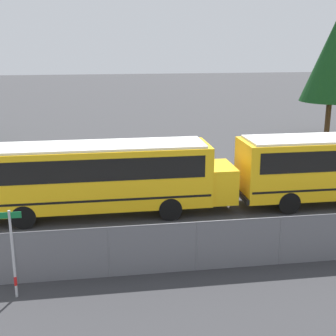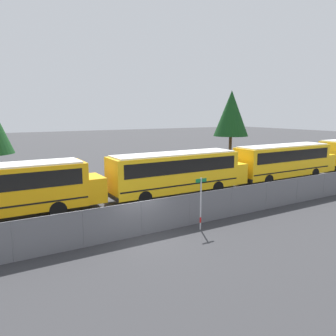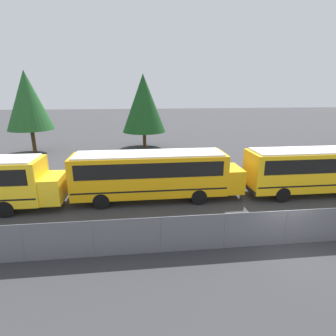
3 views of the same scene
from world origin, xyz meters
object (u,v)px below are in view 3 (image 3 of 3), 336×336
Objects in this scene: school_bus_3 at (321,168)px; tree_0 at (144,103)px; tree_1 at (28,101)px; school_bus_2 at (153,172)px.

school_bus_3 is 1.24× the size of tree_0.
tree_0 is 13.48m from tree_1.
school_bus_3 is 1.21× the size of tree_1.
tree_0 reaches higher than school_bus_2.
tree_1 reaches higher than school_bus_3.
tree_1 is at bearing 130.33° from school_bus_2.
school_bus_2 and school_bus_3 have the same top height.
tree_1 reaches higher than tree_0.
school_bus_2 is 12.03m from school_bus_3.
school_bus_3 is at bearing -1.25° from school_bus_2.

